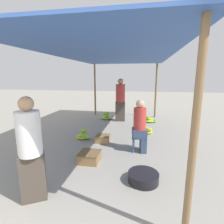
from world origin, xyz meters
TOP-DOWN VIEW (x-y plane):
  - canopy_post_front_right at (1.40, 0.30)m, footprint 0.08×0.08m
  - canopy_post_back_left at (-1.40, 6.47)m, footprint 0.08×0.08m
  - canopy_post_back_right at (1.40, 6.47)m, footprint 0.08×0.08m
  - canopy_tarp at (0.00, 3.38)m, footprint 3.19×6.57m
  - vendor_foreground at (-0.70, 0.59)m, footprint 0.46×0.46m
  - stool at (0.80, 2.65)m, footprint 0.34×0.34m
  - vendor_seated at (0.82, 2.65)m, footprint 0.39×0.39m
  - basin_black at (0.92, 1.34)m, footprint 0.54×0.54m
  - banana_pile_left_0 at (-0.86, 3.21)m, footprint 0.49×0.36m
  - banana_pile_left_1 at (-0.69, 5.72)m, footprint 0.49×0.43m
  - banana_pile_right_0 at (0.99, 4.09)m, footprint 0.41×0.48m
  - banana_pile_right_1 at (1.13, 5.62)m, footprint 0.58×0.62m
  - crate_near at (-0.23, 3.08)m, footprint 0.38×0.38m
  - crate_mid at (-0.24, 1.88)m, footprint 0.44×0.44m
  - shopper_walking_mid at (-0.06, 5.54)m, footprint 0.41×0.40m

SIDE VIEW (x-z plane):
  - banana_pile_right_1 at x=1.13m, z-range -0.05..0.19m
  - banana_pile_right_0 at x=0.99m, z-range -0.02..0.19m
  - basin_black at x=0.92m, z-range 0.00..0.17m
  - banana_pile_left_0 at x=-0.86m, z-range -0.06..0.25m
  - crate_near at x=-0.23m, z-range 0.00..0.20m
  - crate_mid at x=-0.24m, z-range 0.00..0.22m
  - banana_pile_left_1 at x=-0.69m, z-range -0.04..0.28m
  - stool at x=0.80m, z-range 0.12..0.52m
  - vendor_seated at x=0.82m, z-range 0.02..1.32m
  - vendor_foreground at x=-0.70m, z-range 0.03..1.61m
  - shopper_walking_mid at x=-0.06m, z-range 0.03..1.78m
  - canopy_post_front_right at x=1.40m, z-range 0.00..2.39m
  - canopy_post_back_left at x=-1.40m, z-range 0.00..2.39m
  - canopy_post_back_right at x=1.40m, z-range 0.00..2.39m
  - canopy_tarp at x=0.00m, z-range 2.39..2.43m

